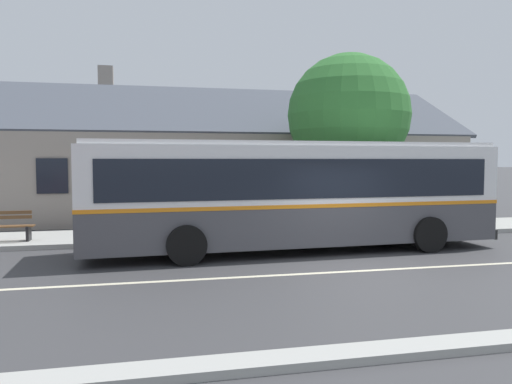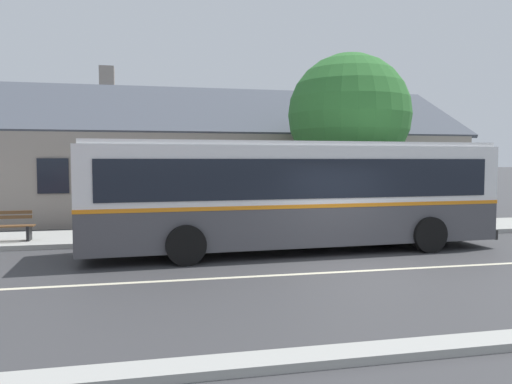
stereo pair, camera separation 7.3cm
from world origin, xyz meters
TOP-DOWN VIEW (x-y plane):
  - ground_plane at (0.00, 0.00)m, footprint 300.00×300.00m
  - sidewalk_far at (0.00, 6.00)m, footprint 60.00×3.00m
  - curb_near at (0.00, -4.75)m, footprint 60.00×0.50m
  - lane_divider_stripe at (0.00, 0.00)m, footprint 60.00×0.16m
  - community_building at (-1.10, 14.05)m, footprint 21.12×10.34m
  - transit_bus at (-0.85, 2.90)m, footprint 11.77×3.09m
  - bench_by_building at (-9.04, 5.37)m, footprint 1.60×0.51m
  - bench_down_street at (-5.17, 5.98)m, footprint 1.54×0.51m
  - street_tree_primary at (2.60, 7.18)m, footprint 4.62×4.62m
  - bus_stop_sign at (6.59, 4.99)m, footprint 0.36×0.07m

SIDE VIEW (x-z plane):
  - ground_plane at x=0.00m, z-range 0.00..0.00m
  - lane_divider_stripe at x=0.00m, z-range 0.00..0.01m
  - curb_near at x=0.00m, z-range 0.00..0.12m
  - sidewalk_far at x=0.00m, z-range 0.00..0.15m
  - bench_down_street at x=-5.17m, z-range 0.09..1.03m
  - bench_by_building at x=-9.04m, z-range 0.09..1.03m
  - bus_stop_sign at x=6.59m, z-range 0.44..2.84m
  - transit_bus at x=-0.85m, z-range 0.12..3.20m
  - community_building at x=-1.10m, z-range -1.61..5.53m
  - street_tree_primary at x=2.60m, z-range 0.85..7.45m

